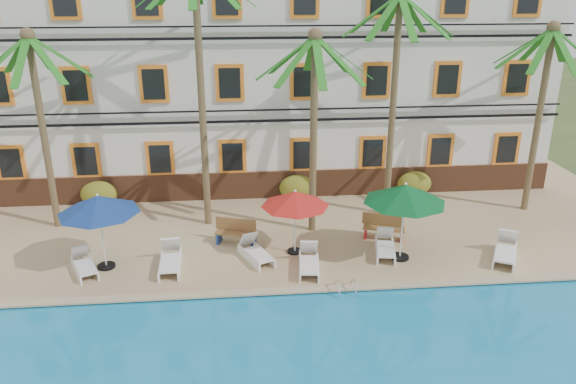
{
  "coord_description": "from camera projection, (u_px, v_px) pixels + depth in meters",
  "views": [
    {
      "loc": [
        -1.27,
        -15.73,
        9.24
      ],
      "look_at": [
        0.48,
        3.0,
        2.0
      ],
      "focal_mm": 35.0,
      "sensor_mm": 36.0,
      "label": 1
    }
  ],
  "objects": [
    {
      "name": "umbrella_green",
      "position": [
        405.0,
        194.0,
        18.31
      ],
      "size": [
        2.76,
        2.76,
        2.76
      ],
      "color": "black",
      "rests_on": "pool_deck"
    },
    {
      "name": "shrub_left",
      "position": [
        99.0,
        194.0,
        23.27
      ],
      "size": [
        1.5,
        0.9,
        1.1
      ],
      "primitive_type": "ellipsoid",
      "color": "#2C5117",
      "rests_on": "pool_deck"
    },
    {
      "name": "palm_d",
      "position": [
        395.0,
        77.0,
        20.8
      ],
      "size": [
        4.06,
        4.06,
        8.69
      ],
      "color": "brown",
      "rests_on": "pool_deck"
    },
    {
      "name": "ground",
      "position": [
        282.0,
        284.0,
        18.04
      ],
      "size": [
        100.0,
        100.0,
        0.0
      ],
      "primitive_type": "plane",
      "color": "#384C23",
      "rests_on": "ground"
    },
    {
      "name": "umbrella_blue",
      "position": [
        98.0,
        205.0,
        17.76
      ],
      "size": [
        2.62,
        2.62,
        2.61
      ],
      "color": "black",
      "rests_on": "pool_deck"
    },
    {
      "name": "palm_e",
      "position": [
        543.0,
        93.0,
        21.5
      ],
      "size": [
        4.06,
        4.06,
        7.49
      ],
      "color": "brown",
      "rests_on": "pool_deck"
    },
    {
      "name": "palm_b",
      "position": [
        200.0,
        64.0,
        19.69
      ],
      "size": [
        4.06,
        4.06,
        9.74
      ],
      "color": "brown",
      "rests_on": "pool_deck"
    },
    {
      "name": "shrub_mid",
      "position": [
        297.0,
        188.0,
        23.99
      ],
      "size": [
        1.5,
        0.9,
        1.1
      ],
      "primitive_type": "ellipsoid",
      "color": "#2C5117",
      "rests_on": "pool_deck"
    },
    {
      "name": "hotel_building",
      "position": [
        263.0,
        68.0,
        25.39
      ],
      "size": [
        25.4,
        6.44,
        10.22
      ],
      "color": "silver",
      "rests_on": "pool_deck"
    },
    {
      "name": "umbrella_red",
      "position": [
        295.0,
        199.0,
        18.85
      ],
      "size": [
        2.34,
        2.34,
        2.34
      ],
      "color": "black",
      "rests_on": "pool_deck"
    },
    {
      "name": "bench_left",
      "position": [
        237.0,
        232.0,
        20.04
      ],
      "size": [
        1.57,
        0.94,
        0.93
      ],
      "color": "olive",
      "rests_on": "pool_deck"
    },
    {
      "name": "pool_deck",
      "position": [
        272.0,
        218.0,
        22.65
      ],
      "size": [
        30.0,
        12.0,
        0.25
      ],
      "primitive_type": "cube",
      "color": "tan",
      "rests_on": "ground"
    },
    {
      "name": "palm_c",
      "position": [
        314.0,
        106.0,
        19.62
      ],
      "size": [
        4.06,
        4.06,
        7.4
      ],
      "color": "brown",
      "rests_on": "pool_deck"
    },
    {
      "name": "palm_a",
      "position": [
        39.0,
        104.0,
        19.94
      ],
      "size": [
        4.06,
        4.06,
        7.38
      ],
      "color": "brown",
      "rests_on": "pool_deck"
    },
    {
      "name": "lounger_e",
      "position": [
        385.0,
        246.0,
        19.38
      ],
      "size": [
        0.97,
        1.86,
        0.83
      ],
      "color": "white",
      "rests_on": "pool_deck"
    },
    {
      "name": "bench_right",
      "position": [
        384.0,
        226.0,
        20.46
      ],
      "size": [
        1.57,
        0.9,
        0.93
      ],
      "color": "olive",
      "rests_on": "pool_deck"
    },
    {
      "name": "shrub_right",
      "position": [
        414.0,
        184.0,
        24.44
      ],
      "size": [
        1.5,
        0.9,
        1.1
      ],
      "primitive_type": "ellipsoid",
      "color": "#2C5117",
      "rests_on": "pool_deck"
    },
    {
      "name": "pool_ladder",
      "position": [
        346.0,
        290.0,
        17.19
      ],
      "size": [
        0.54,
        0.74,
        0.74
      ],
      "color": "silver",
      "rests_on": "ground"
    },
    {
      "name": "lounger_a",
      "position": [
        84.0,
        265.0,
        18.19
      ],
      "size": [
        1.21,
        1.74,
        0.78
      ],
      "color": "white",
      "rests_on": "pool_deck"
    },
    {
      "name": "lounger_f",
      "position": [
        505.0,
        251.0,
        19.0
      ],
      "size": [
        1.53,
        2.02,
        0.91
      ],
      "color": "white",
      "rests_on": "pool_deck"
    },
    {
      "name": "pool_coping",
      "position": [
        284.0,
        291.0,
        17.11
      ],
      "size": [
        30.0,
        0.35,
        0.06
      ],
      "primitive_type": "cube",
      "color": "tan",
      "rests_on": "pool_deck"
    },
    {
      "name": "lounger_d",
      "position": [
        309.0,
        262.0,
        18.32
      ],
      "size": [
        0.83,
        1.85,
        0.85
      ],
      "color": "white",
      "rests_on": "pool_deck"
    },
    {
      "name": "lounger_b",
      "position": [
        170.0,
        260.0,
        18.43
      ],
      "size": [
        0.73,
        1.9,
        0.89
      ],
      "color": "white",
      "rests_on": "pool_deck"
    },
    {
      "name": "lounger_c",
      "position": [
        256.0,
        252.0,
        19.0
      ],
      "size": [
        1.26,
        1.85,
        0.82
      ],
      "color": "white",
      "rests_on": "pool_deck"
    }
  ]
}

